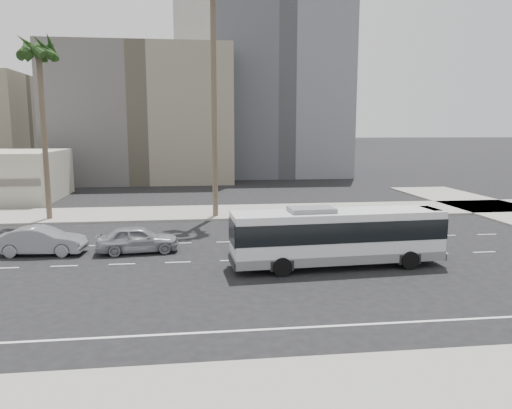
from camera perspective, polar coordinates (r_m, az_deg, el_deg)
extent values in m
plane|color=black|center=(27.54, 3.50, -6.40)|extent=(700.00, 700.00, 0.00)
cube|color=gray|center=(42.50, -0.33, -0.81)|extent=(120.00, 7.00, 0.15)
cube|color=#635E58|center=(71.47, -12.97, 10.10)|extent=(24.00, 18.00, 18.00)
cube|color=#53555C|center=(79.37, 2.37, 13.07)|extent=(20.00, 20.00, 26.00)
cube|color=beige|center=(276.50, -6.61, 11.94)|extent=(42.00, 42.00, 44.00)
cube|color=beige|center=(281.10, -6.76, 19.70)|extent=(26.00, 26.00, 32.00)
cube|color=slate|center=(262.39, 4.06, 14.99)|extent=(26.00, 26.00, 70.00)
cube|color=slate|center=(296.62, 7.78, 13.26)|extent=(22.00, 22.00, 60.00)
cube|color=silver|center=(26.00, 9.54, -3.50)|extent=(11.29, 3.10, 2.50)
cube|color=black|center=(25.93, 9.56, -2.77)|extent=(11.36, 3.17, 1.06)
cube|color=slate|center=(26.25, 9.48, -5.86)|extent=(11.32, 3.14, 0.48)
cube|color=slate|center=(25.37, 6.49, -0.64)|extent=(2.40, 1.67, 0.29)
cube|color=#262628|center=(27.76, 20.13, -0.81)|extent=(0.68, 1.76, 0.29)
cylinder|color=black|center=(26.42, 17.71, -6.40)|extent=(0.96, 0.29, 0.96)
cylinder|color=black|center=(28.60, 15.65, -5.14)|extent=(0.96, 0.29, 0.96)
cylinder|color=black|center=(24.40, 2.85, -7.24)|extent=(0.96, 0.29, 0.96)
cylinder|color=black|center=(26.74, 1.94, -5.78)|extent=(0.96, 0.29, 0.96)
imported|color=gray|center=(29.56, -13.74, -3.96)|extent=(2.39, 4.93, 1.62)
imported|color=gray|center=(30.89, -23.91, -3.92)|extent=(2.09, 5.05, 1.63)
cylinder|color=brown|center=(39.67, -4.94, 11.56)|extent=(0.50, 0.50, 18.22)
cylinder|color=brown|center=(41.64, -23.63, 7.08)|extent=(0.41, 0.41, 12.93)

